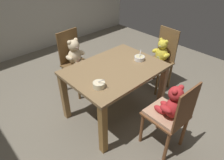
% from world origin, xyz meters
% --- Properties ---
extents(ground_plane, '(5.20, 5.20, 0.04)m').
position_xyz_m(ground_plane, '(0.00, 0.00, -0.02)').
color(ground_plane, '#6E6657').
extents(dining_table, '(1.14, 0.83, 0.70)m').
position_xyz_m(dining_table, '(0.00, 0.00, 0.58)').
color(dining_table, olive).
rests_on(dining_table, ground_plane).
extents(teddy_chair_near_right, '(0.39, 0.39, 0.93)m').
position_xyz_m(teddy_chair_near_right, '(0.94, -0.02, 0.55)').
color(teddy_chair_near_right, brown).
rests_on(teddy_chair_near_right, ground_plane).
extents(teddy_chair_far_center, '(0.42, 0.42, 0.93)m').
position_xyz_m(teddy_chair_far_center, '(-0.04, 0.79, 0.56)').
color(teddy_chair_far_center, brown).
rests_on(teddy_chair_far_center, ground_plane).
extents(teddy_chair_near_front, '(0.39, 0.41, 0.89)m').
position_xyz_m(teddy_chair_near_front, '(0.03, -0.78, 0.55)').
color(teddy_chair_near_front, brown).
rests_on(teddy_chair_near_front, ground_plane).
extents(porridge_bowl_white_near_right, '(0.13, 0.13, 0.12)m').
position_xyz_m(porridge_bowl_white_near_right, '(0.36, -0.07, 0.73)').
color(porridge_bowl_white_near_right, silver).
rests_on(porridge_bowl_white_near_right, dining_table).
extents(porridge_bowl_cream_near_left, '(0.13, 0.13, 0.12)m').
position_xyz_m(porridge_bowl_cream_near_left, '(-0.38, -0.16, 0.73)').
color(porridge_bowl_cream_near_left, beige).
rests_on(porridge_bowl_cream_near_left, dining_table).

